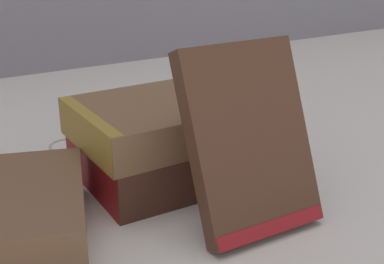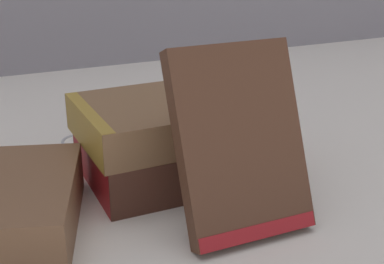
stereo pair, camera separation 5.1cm
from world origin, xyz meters
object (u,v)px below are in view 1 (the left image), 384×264
at_px(book_leaning_front, 250,146).
at_px(book_flat_bottom, 176,153).
at_px(reading_glasses, 84,138).
at_px(book_flat_top, 170,118).
at_px(pocket_watch, 225,92).

bearing_deg(book_leaning_front, book_flat_bottom, 92.96).
relative_size(book_flat_bottom, reading_glasses, 1.92).
distance_m(book_flat_bottom, book_flat_top, 0.04).
distance_m(book_flat_bottom, book_leaning_front, 0.13).
distance_m(book_flat_bottom, pocket_watch, 0.08).
bearing_deg(book_flat_top, reading_glasses, 105.75).
bearing_deg(pocket_watch, book_flat_bottom, 164.79).
xyz_separation_m(pocket_watch, reading_glasses, (-0.10, 0.15, -0.08)).
height_order(book_flat_bottom, book_flat_top, book_flat_top).
distance_m(book_leaning_front, reading_glasses, 0.27).
bearing_deg(book_leaning_front, pocket_watch, 67.10).
relative_size(book_flat_top, pocket_watch, 3.21).
distance_m(book_leaning_front, pocket_watch, 0.11).
xyz_separation_m(book_flat_top, pocket_watch, (0.06, -0.01, 0.02)).
height_order(book_leaning_front, reading_glasses, book_leaning_front).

